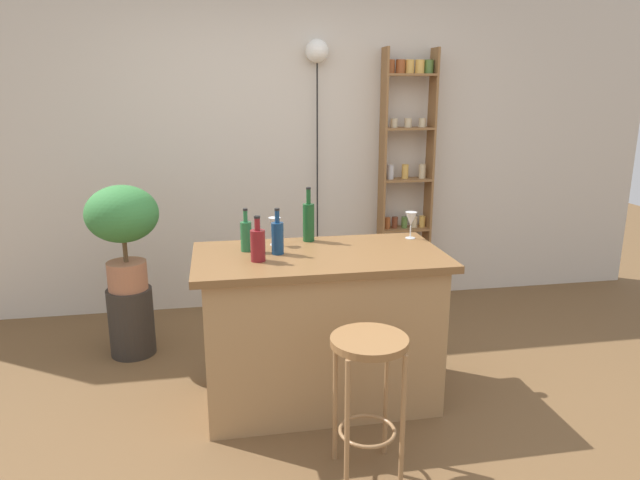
% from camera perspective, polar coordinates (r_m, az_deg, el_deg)
% --- Properties ---
extents(ground, '(12.00, 12.00, 0.00)m').
position_cam_1_polar(ground, '(3.25, 0.91, -17.94)').
color(ground, brown).
extents(back_wall, '(6.40, 0.10, 2.80)m').
position_cam_1_polar(back_wall, '(4.68, -3.73, 10.31)').
color(back_wall, beige).
rests_on(back_wall, ground).
extents(kitchen_counter, '(1.39, 0.75, 0.88)m').
position_cam_1_polar(kitchen_counter, '(3.31, -0.08, -8.66)').
color(kitchen_counter, '#A87F51').
rests_on(kitchen_counter, ground).
extents(bar_stool, '(0.35, 0.35, 0.69)m').
position_cam_1_polar(bar_stool, '(2.66, 4.89, -13.13)').
color(bar_stool, '#997047').
rests_on(bar_stool, ground).
extents(spice_shelf, '(0.43, 0.17, 2.09)m').
position_cam_1_polar(spice_shelf, '(4.78, 8.61, 6.71)').
color(spice_shelf, olive).
rests_on(spice_shelf, ground).
extents(plant_stool, '(0.30, 0.30, 0.47)m').
position_cam_1_polar(plant_stool, '(4.12, -18.34, -7.73)').
color(plant_stool, '#2D2823').
rests_on(plant_stool, ground).
extents(potted_plant, '(0.47, 0.42, 0.70)m').
position_cam_1_polar(potted_plant, '(3.92, -19.14, 1.60)').
color(potted_plant, '#A86B4C').
rests_on(potted_plant, plant_stool).
extents(bottle_soda_blue, '(0.06, 0.06, 0.24)m').
position_cam_1_polar(bottle_soda_blue, '(3.21, -7.41, 0.48)').
color(bottle_soda_blue, '#236638').
rests_on(bottle_soda_blue, kitchen_counter).
extents(bottle_olive_oil, '(0.08, 0.08, 0.24)m').
position_cam_1_polar(bottle_olive_oil, '(3.01, -6.24, -0.43)').
color(bottle_olive_oil, maroon).
rests_on(bottle_olive_oil, kitchen_counter).
extents(bottle_vinegar, '(0.07, 0.07, 0.33)m').
position_cam_1_polar(bottle_vinegar, '(3.39, -1.15, 1.92)').
color(bottle_vinegar, '#194C23').
rests_on(bottle_vinegar, kitchen_counter).
extents(bottle_wine_red, '(0.07, 0.07, 0.26)m').
position_cam_1_polar(bottle_wine_red, '(3.13, -4.27, 0.31)').
color(bottle_wine_red, navy).
rests_on(bottle_wine_red, kitchen_counter).
extents(wine_glass_left, '(0.07, 0.07, 0.16)m').
position_cam_1_polar(wine_glass_left, '(3.50, 9.09, 2.03)').
color(wine_glass_left, silver).
rests_on(wine_glass_left, kitchen_counter).
extents(wine_glass_center, '(0.07, 0.07, 0.16)m').
position_cam_1_polar(wine_glass_center, '(3.31, -4.56, 1.46)').
color(wine_glass_center, silver).
rests_on(wine_glass_center, kitchen_counter).
extents(pendant_globe_light, '(0.18, 0.18, 2.14)m').
position_cam_1_polar(pendant_globe_light, '(4.60, -0.29, 17.80)').
color(pendant_globe_light, black).
rests_on(pendant_globe_light, ground).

